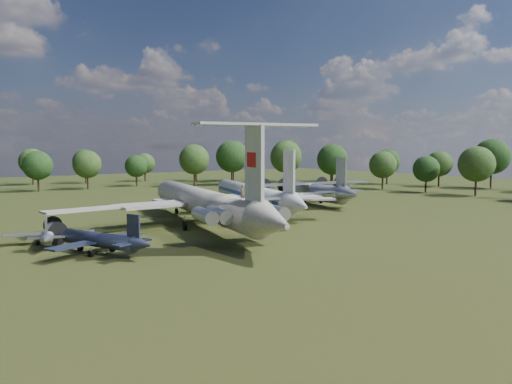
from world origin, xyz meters
TOP-DOWN VIEW (x-y plane):
  - ground at (0.00, 0.00)m, footprint 300.00×300.00m
  - il62_airliner at (-1.14, -1.99)m, footprint 56.36×66.65m
  - tu104_jet at (15.15, 7.78)m, footprint 49.17×57.49m
  - an12_transport at (33.06, 11.54)m, footprint 34.67×37.49m
  - small_prop_west at (-20.21, -12.13)m, footprint 17.57×20.00m
  - small_prop_northwest at (-23.31, -2.74)m, footprint 14.51×17.04m
  - person_on_il62 at (-4.57, -17.66)m, footprint 0.67×0.48m

SIDE VIEW (x-z plane):
  - ground at x=0.00m, z-range 0.00..0.00m
  - small_prop_northwest at x=-23.31m, z-range 0.00..2.13m
  - small_prop_west at x=-20.21m, z-range 0.00..2.44m
  - an12_transport at x=33.06m, z-range 0.00..4.33m
  - tu104_jet at x=15.15m, z-range 0.00..4.91m
  - il62_airliner at x=-1.14m, z-range 0.00..5.73m
  - person_on_il62 at x=-4.57m, z-range 5.73..7.45m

